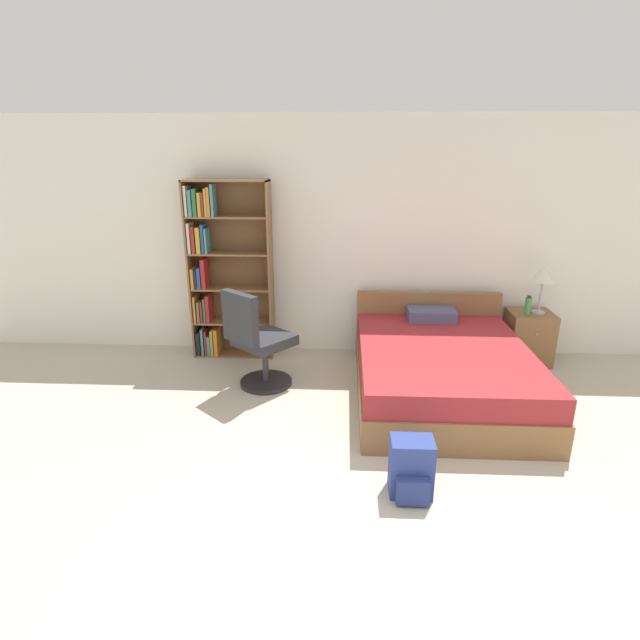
# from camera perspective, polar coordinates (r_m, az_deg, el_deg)

# --- Properties ---
(ground_plane) EXTENTS (14.00, 14.00, 0.00)m
(ground_plane) POSITION_cam_1_polar(r_m,az_deg,el_deg) (3.20, 7.72, -25.45)
(ground_plane) COLOR #BCB29E
(wall_back) EXTENTS (9.00, 0.06, 2.60)m
(wall_back) POSITION_cam_1_polar(r_m,az_deg,el_deg) (5.60, 5.71, 9.18)
(wall_back) COLOR white
(wall_back) RESTS_ON ground_plane
(bookshelf) EXTENTS (0.89, 0.29, 1.95)m
(bookshelf) POSITION_cam_1_polar(r_m,az_deg,el_deg) (5.59, -11.30, 5.59)
(bookshelf) COLOR brown
(bookshelf) RESTS_ON ground_plane
(bed) EXTENTS (1.57, 2.07, 0.76)m
(bed) POSITION_cam_1_polar(r_m,az_deg,el_deg) (4.90, 13.65, -5.37)
(bed) COLOR brown
(bed) RESTS_ON ground_plane
(office_chair) EXTENTS (0.71, 0.72, 1.00)m
(office_chair) POSITION_cam_1_polar(r_m,az_deg,el_deg) (4.85, -7.18, -2.60)
(office_chair) COLOR #232326
(office_chair) RESTS_ON ground_plane
(nightstand) EXTENTS (0.46, 0.45, 0.57)m
(nightstand) POSITION_cam_1_polar(r_m,az_deg,el_deg) (5.93, 22.69, -1.81)
(nightstand) COLOR brown
(nightstand) RESTS_ON ground_plane
(table_lamp) EXTENTS (0.25, 0.25, 0.51)m
(table_lamp) POSITION_cam_1_polar(r_m,az_deg,el_deg) (5.74, 24.19, 4.65)
(table_lamp) COLOR #B2B2B7
(table_lamp) RESTS_ON nightstand
(water_bottle) EXTENTS (0.06, 0.06, 0.21)m
(water_bottle) POSITION_cam_1_polar(r_m,az_deg,el_deg) (5.69, 22.67, 1.47)
(water_bottle) COLOR #3F8C4C
(water_bottle) RESTS_ON nightstand
(backpack_blue) EXTENTS (0.29, 0.28, 0.41)m
(backpack_blue) POSITION_cam_1_polar(r_m,az_deg,el_deg) (3.55, 10.40, -16.40)
(backpack_blue) COLOR navy
(backpack_blue) RESTS_ON ground_plane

